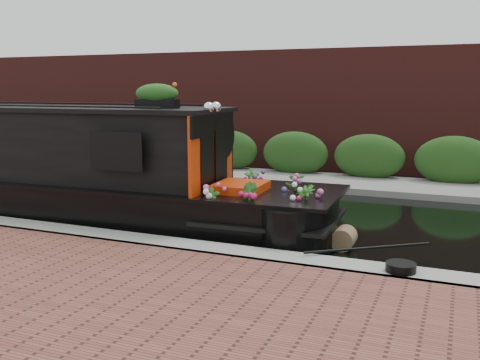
% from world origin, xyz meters
% --- Properties ---
extents(ground, '(80.00, 80.00, 0.00)m').
position_xyz_m(ground, '(0.00, 0.00, 0.00)').
color(ground, black).
rests_on(ground, ground).
extents(near_bank_coping, '(40.00, 0.60, 0.50)m').
position_xyz_m(near_bank_coping, '(0.00, -3.30, 0.00)').
color(near_bank_coping, gray).
rests_on(near_bank_coping, ground).
extents(far_bank_path, '(40.00, 2.40, 0.34)m').
position_xyz_m(far_bank_path, '(0.00, 4.20, 0.00)').
color(far_bank_path, gray).
rests_on(far_bank_path, ground).
extents(far_hedge, '(40.00, 1.10, 2.80)m').
position_xyz_m(far_hedge, '(0.00, 5.10, 0.00)').
color(far_hedge, '#214617').
rests_on(far_hedge, ground).
extents(far_brick_wall, '(40.00, 1.00, 8.00)m').
position_xyz_m(far_brick_wall, '(0.00, 7.20, 0.00)').
color(far_brick_wall, '#521F1B').
rests_on(far_brick_wall, ground).
extents(narrowboat, '(13.00, 2.76, 3.05)m').
position_xyz_m(narrowboat, '(-3.97, -1.77, 0.90)').
color(narrowboat, black).
rests_on(narrowboat, ground).
extents(rope_fender, '(0.38, 0.45, 0.38)m').
position_xyz_m(rope_fender, '(2.95, -1.77, 0.19)').
color(rope_fender, brown).
rests_on(rope_fender, ground).
extents(coiled_mooring_rope, '(0.41, 0.41, 0.12)m').
position_xyz_m(coiled_mooring_rope, '(4.04, -3.31, 0.31)').
color(coiled_mooring_rope, black).
rests_on(coiled_mooring_rope, near_bank_coping).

